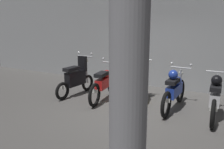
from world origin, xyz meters
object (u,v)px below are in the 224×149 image
motorbike_slot_4 (215,96)px  support_pillar (128,88)px  motorbike_slot_0 (76,78)px  motorbike_slot_1 (105,83)px  motorbike_slot_2 (139,85)px  motorbike_slot_3 (174,90)px

motorbike_slot_4 → support_pillar: size_ratio=0.61×
motorbike_slot_0 → motorbike_slot_1: (0.99, 0.01, -0.04)m
motorbike_slot_0 → motorbike_slot_4: bearing=0.5°
motorbike_slot_2 → motorbike_slot_4: motorbike_slot_2 is taller
motorbike_slot_0 → motorbike_slot_3: size_ratio=0.86×
motorbike_slot_3 → motorbike_slot_4: 1.00m
motorbike_slot_2 → motorbike_slot_3: 1.01m
motorbike_slot_2 → support_pillar: (1.42, -3.95, 1.08)m
motorbike_slot_3 → support_pillar: (0.42, -3.89, 1.08)m
motorbike_slot_0 → motorbike_slot_2: (1.98, 0.20, -0.00)m
motorbike_slot_1 → motorbike_slot_3: size_ratio=1.00×
support_pillar → motorbike_slot_3: bearing=96.2°
motorbike_slot_0 → motorbike_slot_4: motorbike_slot_0 is taller
motorbike_slot_2 → support_pillar: size_ratio=0.52×
motorbike_slot_3 → motorbike_slot_4: bearing=-6.5°
motorbike_slot_0 → motorbike_slot_1: motorbike_slot_0 is taller
motorbike_slot_3 → motorbike_slot_4: motorbike_slot_3 is taller
motorbike_slot_2 → motorbike_slot_3: (1.00, -0.06, 0.00)m
motorbike_slot_4 → motorbike_slot_0: bearing=-179.5°
motorbike_slot_0 → support_pillar: bearing=-47.7°
motorbike_slot_1 → motorbike_slot_4: 2.99m
motorbike_slot_1 → support_pillar: size_ratio=0.61×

